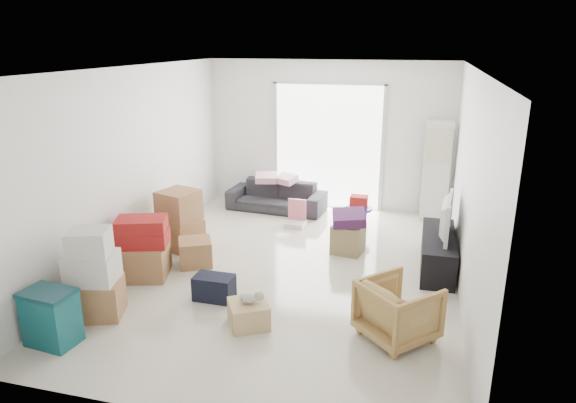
# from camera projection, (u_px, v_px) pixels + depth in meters

# --- Properties ---
(room_shell) EXTENTS (4.98, 6.48, 3.18)m
(room_shell) POSITION_uv_depth(u_px,v_px,m) (286.00, 176.00, 6.66)
(room_shell) COLOR beige
(room_shell) RESTS_ON ground
(sliding_door) EXTENTS (2.10, 0.04, 2.33)m
(sliding_door) POSITION_uv_depth(u_px,v_px,m) (328.00, 142.00, 9.44)
(sliding_door) COLOR white
(sliding_door) RESTS_ON room_shell
(ac_tower) EXTENTS (0.45, 0.30, 1.75)m
(ac_tower) POSITION_uv_depth(u_px,v_px,m) (436.00, 172.00, 8.77)
(ac_tower) COLOR silver
(ac_tower) RESTS_ON room_shell
(tv_console) EXTENTS (0.44, 1.46, 0.49)m
(tv_console) POSITION_uv_depth(u_px,v_px,m) (438.00, 252.00, 7.06)
(tv_console) COLOR black
(tv_console) RESTS_ON room_shell
(television) EXTENTS (0.63, 1.00, 0.13)m
(television) POSITION_uv_depth(u_px,v_px,m) (440.00, 231.00, 6.97)
(television) COLOR black
(television) RESTS_ON tv_console
(sofa) EXTENTS (1.83, 0.68, 0.70)m
(sofa) POSITION_uv_depth(u_px,v_px,m) (276.00, 192.00, 9.47)
(sofa) COLOR #29292E
(sofa) RESTS_ON room_shell
(pillow_left) EXTENTS (0.49, 0.42, 0.13)m
(pillow_left) POSITION_uv_depth(u_px,v_px,m) (266.00, 169.00, 9.38)
(pillow_left) COLOR #EEAEC6
(pillow_left) RESTS_ON sofa
(pillow_right) EXTENTS (0.47, 0.44, 0.13)m
(pillow_right) POSITION_uv_depth(u_px,v_px,m) (287.00, 171.00, 9.29)
(pillow_right) COLOR #EEAEC6
(pillow_right) RESTS_ON sofa
(armchair) EXTENTS (0.95, 0.95, 0.71)m
(armchair) POSITION_uv_depth(u_px,v_px,m) (398.00, 308.00, 5.37)
(armchair) COLOR tan
(armchair) RESTS_ON room_shell
(storage_bins) EXTENTS (0.56, 0.42, 0.60)m
(storage_bins) POSITION_uv_depth(u_px,v_px,m) (51.00, 317.00, 5.29)
(storage_bins) COLOR #0E5057
(storage_bins) RESTS_ON room_shell
(box_stack_a) EXTENTS (0.70, 0.64, 1.05)m
(box_stack_a) POSITION_uv_depth(u_px,v_px,m) (94.00, 278.00, 5.78)
(box_stack_a) COLOR #A87B4C
(box_stack_a) RESTS_ON room_shell
(box_stack_b) EXTENTS (0.76, 0.75, 0.82)m
(box_stack_b) POSITION_uv_depth(u_px,v_px,m) (143.00, 249.00, 6.80)
(box_stack_b) COLOR #A87B4C
(box_stack_b) RESTS_ON room_shell
(box_stack_c) EXTENTS (0.75, 0.70, 0.90)m
(box_stack_c) POSITION_uv_depth(u_px,v_px,m) (180.00, 220.00, 7.72)
(box_stack_c) COLOR #A87B4C
(box_stack_c) RESTS_ON room_shell
(loose_box) EXTENTS (0.59, 0.59, 0.37)m
(loose_box) POSITION_uv_depth(u_px,v_px,m) (195.00, 252.00, 7.20)
(loose_box) COLOR #A87B4C
(loose_box) RESTS_ON room_shell
(duffel_bag) EXTENTS (0.48, 0.29, 0.31)m
(duffel_bag) POSITION_uv_depth(u_px,v_px,m) (214.00, 288.00, 6.24)
(duffel_bag) COLOR black
(duffel_bag) RESTS_ON room_shell
(ottoman) EXTENTS (0.50, 0.50, 0.43)m
(ottoman) POSITION_uv_depth(u_px,v_px,m) (348.00, 238.00, 7.62)
(ottoman) COLOR olive
(ottoman) RESTS_ON room_shell
(blanket) EXTENTS (0.56, 0.56, 0.14)m
(blanket) POSITION_uv_depth(u_px,v_px,m) (349.00, 220.00, 7.53)
(blanket) COLOR #4D1F4F
(blanket) RESTS_ON ottoman
(kids_table) EXTENTS (0.45, 0.45, 0.58)m
(kids_table) POSITION_uv_depth(u_px,v_px,m) (359.00, 206.00, 8.47)
(kids_table) COLOR #1B2CAF
(kids_table) RESTS_ON room_shell
(toy_walker) EXTENTS (0.35, 0.31, 0.45)m
(toy_walker) POSITION_uv_depth(u_px,v_px,m) (296.00, 219.00, 8.73)
(toy_walker) COLOR silver
(toy_walker) RESTS_ON room_shell
(wood_crate) EXTENTS (0.57, 0.57, 0.28)m
(wood_crate) POSITION_uv_depth(u_px,v_px,m) (249.00, 314.00, 5.67)
(wood_crate) COLOR #DAB67E
(wood_crate) RESTS_ON room_shell
(plush_bunny) EXTENTS (0.27, 0.15, 0.14)m
(plush_bunny) POSITION_uv_depth(u_px,v_px,m) (251.00, 298.00, 5.61)
(plush_bunny) COLOR #B2ADA8
(plush_bunny) RESTS_ON wood_crate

